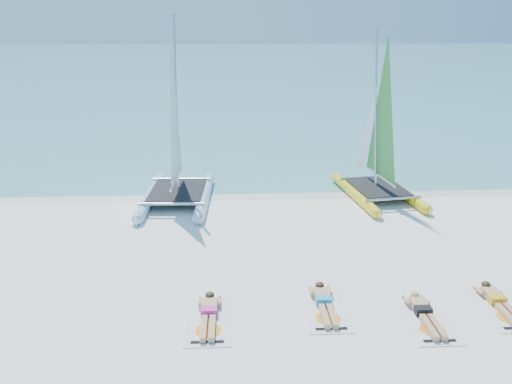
% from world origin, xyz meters
% --- Properties ---
extents(ground, '(140.00, 140.00, 0.00)m').
position_xyz_m(ground, '(0.00, 0.00, 0.00)').
color(ground, white).
rests_on(ground, ground).
extents(sea, '(140.00, 115.00, 0.01)m').
position_xyz_m(sea, '(0.00, 63.00, 0.01)').
color(sea, '#6DADB6').
rests_on(sea, ground).
extents(wet_sand_strip, '(140.00, 1.40, 0.01)m').
position_xyz_m(wet_sand_strip, '(0.00, 5.50, 0.00)').
color(wet_sand_strip, silver).
rests_on(wet_sand_strip, ground).
extents(catamaran_blue, '(2.57, 5.05, 6.75)m').
position_xyz_m(catamaran_blue, '(-3.72, 4.91, 2.02)').
color(catamaran_blue, silver).
rests_on(catamaran_blue, ground).
extents(catamaran_yellow, '(2.81, 5.02, 6.25)m').
position_xyz_m(catamaran_yellow, '(3.72, 5.38, 1.97)').
color(catamaran_yellow, yellow).
rests_on(catamaran_yellow, ground).
extents(towel_a, '(1.00, 1.85, 0.02)m').
position_xyz_m(towel_a, '(-2.25, -3.04, 0.01)').
color(towel_a, white).
rests_on(towel_a, ground).
extents(sunbather_a, '(0.37, 1.73, 0.26)m').
position_xyz_m(sunbather_a, '(-2.25, -2.84, 0.12)').
color(sunbather_a, tan).
rests_on(sunbather_a, towel_a).
extents(towel_b, '(1.00, 1.85, 0.02)m').
position_xyz_m(towel_b, '(0.43, -2.70, 0.01)').
color(towel_b, white).
rests_on(towel_b, ground).
extents(sunbather_b, '(0.37, 1.73, 0.26)m').
position_xyz_m(sunbather_b, '(0.43, -2.50, 0.12)').
color(sunbather_b, tan).
rests_on(sunbather_b, towel_b).
extents(towel_c, '(1.00, 1.85, 0.02)m').
position_xyz_m(towel_c, '(2.61, -3.23, 0.01)').
color(towel_c, white).
rests_on(towel_c, ground).
extents(sunbather_c, '(0.37, 1.73, 0.26)m').
position_xyz_m(sunbather_c, '(2.61, -3.03, 0.12)').
color(sunbather_c, tan).
rests_on(sunbather_c, towel_c).
extents(towel_d, '(1.00, 1.85, 0.02)m').
position_xyz_m(towel_d, '(4.53, -2.86, 0.01)').
color(towel_d, white).
rests_on(towel_d, ground).
extents(sunbather_d, '(0.37, 1.73, 0.26)m').
position_xyz_m(sunbather_d, '(4.53, -2.67, 0.12)').
color(sunbather_d, tan).
rests_on(sunbather_d, towel_d).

